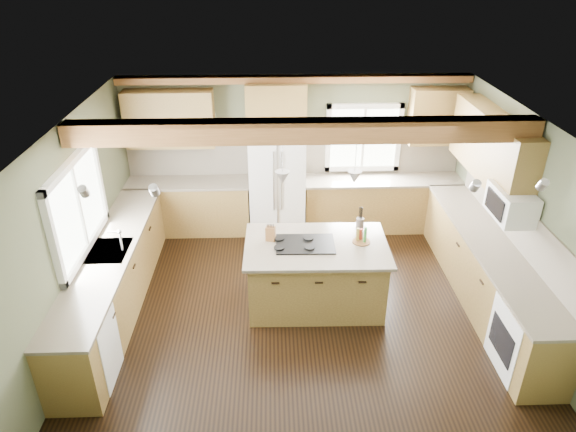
{
  "coord_description": "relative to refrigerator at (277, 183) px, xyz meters",
  "views": [
    {
      "loc": [
        -0.38,
        -5.64,
        4.39
      ],
      "look_at": [
        -0.18,
        0.3,
        1.24
      ],
      "focal_mm": 32.0,
      "sensor_mm": 36.0,
      "label": 1
    }
  ],
  "objects": [
    {
      "name": "refrigerator",
      "position": [
        0.0,
        0.0,
        0.0
      ],
      "size": [
        0.9,
        0.74,
        1.8
      ],
      "primitive_type": "cube",
      "color": "silver",
      "rests_on": "floor"
    },
    {
      "name": "bottle_tray",
      "position": [
        1.08,
        -1.97,
        0.13
      ],
      "size": [
        0.27,
        0.27,
        0.22
      ],
      "primitive_type": null,
      "rotation": [
        0.0,
        0.0,
        -0.13
      ],
      "color": "brown",
      "rests_on": "island_top"
    },
    {
      "name": "cooktop",
      "position": [
        0.34,
        -2.02,
        0.03
      ],
      "size": [
        0.77,
        0.52,
        0.02
      ],
      "primitive_type": "cube",
      "rotation": [
        0.0,
        0.0,
        -0.02
      ],
      "color": "black",
      "rests_on": "island_top"
    },
    {
      "name": "counter_back_right",
      "position": [
        1.79,
        0.08,
        0.0
      ],
      "size": [
        2.66,
        0.64,
        0.04
      ],
      "primitive_type": "cube",
      "color": "#473F34",
      "rests_on": "base_cab_back_right"
    },
    {
      "name": "knife_block",
      "position": [
        -0.11,
        -1.89,
        0.12
      ],
      "size": [
        0.14,
        0.12,
        0.2
      ],
      "primitive_type": "cube",
      "rotation": [
        0.0,
        0.0,
        -0.26
      ],
      "color": "brown",
      "rests_on": "island_top"
    },
    {
      "name": "utensil_crock",
      "position": [
        1.12,
        -1.58,
        0.09
      ],
      "size": [
        0.11,
        0.11,
        0.14
      ],
      "primitive_type": "cylinder",
      "rotation": [
        0.0,
        0.0,
        -0.01
      ],
      "color": "#3F3532",
      "rests_on": "island_top"
    },
    {
      "name": "dishwasher",
      "position": [
        -2.19,
        -3.37,
        -0.47
      ],
      "size": [
        0.6,
        0.6,
        0.84
      ],
      "primitive_type": "cube",
      "color": "white",
      "rests_on": "floor"
    },
    {
      "name": "wall_back",
      "position": [
        0.3,
        0.38,
        0.4
      ],
      "size": [
        5.6,
        0.0,
        5.6
      ],
      "primitive_type": "plane",
      "rotation": [
        1.57,
        0.0,
        0.0
      ],
      "color": "#51563D",
      "rests_on": "ground"
    },
    {
      "name": "oven",
      "position": [
        2.79,
        -3.37,
        -0.47
      ],
      "size": [
        0.6,
        0.72,
        0.84
      ],
      "primitive_type": "cube",
      "color": "white",
      "rests_on": "floor"
    },
    {
      "name": "counter_back_left",
      "position": [
        -1.49,
        0.08,
        0.0
      ],
      "size": [
        2.06,
        0.64,
        0.04
      ],
      "primitive_type": "cube",
      "color": "#473F34",
      "rests_on": "base_cab_back_left"
    },
    {
      "name": "island",
      "position": [
        0.49,
        -2.02,
        -0.46
      ],
      "size": [
        1.78,
        1.1,
        0.88
      ],
      "primitive_type": "cube",
      "rotation": [
        0.0,
        0.0,
        -0.02
      ],
      "color": "brown",
      "rests_on": "floor"
    },
    {
      "name": "upper_cab_right",
      "position": [
        2.92,
        -1.22,
        1.05
      ],
      "size": [
        0.35,
        2.2,
        0.9
      ],
      "primitive_type": "cube",
      "color": "brown",
      "rests_on": "wall_right"
    },
    {
      "name": "pendant_left",
      "position": [
        0.05,
        -2.01,
        0.98
      ],
      "size": [
        0.18,
        0.18,
        0.16
      ],
      "primitive_type": "cone",
      "rotation": [
        3.14,
        0.0,
        0.0
      ],
      "color": "#B2B2B7",
      "rests_on": "ceiling"
    },
    {
      "name": "base_cab_back_left",
      "position": [
        -1.49,
        0.08,
        -0.46
      ],
      "size": [
        2.02,
        0.6,
        0.88
      ],
      "primitive_type": "cube",
      "color": "brown",
      "rests_on": "floor"
    },
    {
      "name": "base_cab_left",
      "position": [
        -2.2,
        -2.07,
        -0.46
      ],
      "size": [
        0.6,
        3.7,
        0.88
      ],
      "primitive_type": "cube",
      "color": "brown",
      "rests_on": "floor"
    },
    {
      "name": "soffit_trim",
      "position": [
        0.3,
        0.28,
        1.64
      ],
      "size": [
        5.55,
        0.2,
        0.1
      ],
      "primitive_type": "cube",
      "color": "brown",
      "rests_on": "ceiling"
    },
    {
      "name": "microwave",
      "position": [
        2.88,
        -2.17,
        0.65
      ],
      "size": [
        0.4,
        0.7,
        0.38
      ],
      "primitive_type": "cube",
      "color": "white",
      "rests_on": "wall_right"
    },
    {
      "name": "counter_right",
      "position": [
        2.8,
        -2.07,
        0.0
      ],
      "size": [
        0.64,
        3.74,
        0.04
      ],
      "primitive_type": "cube",
      "color": "#473F34",
      "rests_on": "base_cab_right"
    },
    {
      "name": "backsplash_right",
      "position": [
        3.08,
        -2.07,
        0.31
      ],
      "size": [
        0.03,
        3.7,
        0.58
      ],
      "primitive_type": "cube",
      "color": "brown",
      "rests_on": "wall_right"
    },
    {
      "name": "faucet",
      "position": [
        -2.02,
        -2.07,
        0.15
      ],
      "size": [
        0.02,
        0.02,
        0.28
      ],
      "primitive_type": "cylinder",
      "color": "#B2B2B7",
      "rests_on": "sink"
    },
    {
      "name": "window_back",
      "position": [
        1.45,
        0.36,
        0.65
      ],
      "size": [
        1.1,
        0.04,
        1.0
      ],
      "primitive_type": "cube",
      "color": "white",
      "rests_on": "wall_back"
    },
    {
      "name": "window_left",
      "position": [
        -2.48,
        -2.07,
        0.65
      ],
      "size": [
        0.04,
        1.6,
        1.05
      ],
      "primitive_type": "cube",
      "color": "white",
      "rests_on": "wall_left"
    },
    {
      "name": "upper_cab_back_corner",
      "position": [
        2.6,
        0.21,
        1.05
      ],
      "size": [
        0.9,
        0.35,
        0.9
      ],
      "primitive_type": "cube",
      "color": "brown",
      "rests_on": "wall_back"
    },
    {
      "name": "backsplash_back",
      "position": [
        0.3,
        0.36,
        0.31
      ],
      "size": [
        5.58,
        0.03,
        0.58
      ],
      "primitive_type": "cube",
      "color": "brown",
      "rests_on": "wall_back"
    },
    {
      "name": "ceiling_beam",
      "position": [
        0.3,
        -2.02,
        1.57
      ],
      "size": [
        5.55,
        0.26,
        0.26
      ],
      "primitive_type": "cube",
      "color": "brown",
      "rests_on": "ceiling"
    },
    {
      "name": "pendant_right",
      "position": [
        0.93,
        -2.03,
        0.98
      ],
      "size": [
        0.18,
        0.18,
        0.16
      ],
      "primitive_type": "cone",
      "rotation": [
        3.14,
        0.0,
        0.0
      ],
      "color": "#B2B2B7",
      "rests_on": "ceiling"
    },
    {
      "name": "upper_cab_back_left",
      "position": [
        -1.69,
        0.21,
        1.05
      ],
      "size": [
        1.4,
        0.35,
        0.9
      ],
      "primitive_type": "cube",
      "color": "brown",
      "rests_on": "wall_back"
    },
    {
      "name": "wall_left",
      "position": [
        -2.5,
        -2.12,
        0.4
      ],
      "size": [
        0.0,
        5.0,
        5.0
      ],
      "primitive_type": "plane",
      "rotation": [
        1.57,
        0.0,
        1.57
      ],
      "color": "#51563D",
      "rests_on": "ground"
    },
    {
      "name": "wall_right",
      "position": [
        3.1,
        -2.12,
        0.4
      ],
      "size": [
        0.0,
        5.0,
        5.0
      ],
      "primitive_type": "plane",
      "rotation": [
        1.57,
        0.0,
        -1.57
      ],
      "color": "#51563D",
      "rests_on": "ground"
    },
    {
      "name": "sink",
      "position": [
        -2.2,
        -2.07,
        0.01
      ],
      "size": [
        0.5,
        0.65,
        0.03
      ],
      "primitive_type": "cube",
      "color": "#262628",
      "rests_on": "counter_left"
    },
    {
      "name": "upper_cab_over_fridge",
      "position": [
        -0.0,
        0.21,
        1.25
      ],
      "size": [
        0.96,
        0.35,
        0.7
      ],
      "primitive_type": "cube",
      "color": "brown",
      "rests_on": "wall_back"
    },
    {
      "name": "floor",
      "position": [
        0.3,
        -2.12,
        -0.9
      ],
      "size": [
        5.6,
        5.6,
        0.0
      ],
      "primitive_type": "plane",
      "color": "black",
      "rests_on": "ground"
    },
    {
      "name": "island_top",
      "position": [
        0.49,
        -2.02,
        0.0
      ],
      "size": [
        1.9,
        1.22,
        0.04
      ],
      "primitive_type": "cube",
      "rotation": [
        0.0,
        0.0,
        -0.02
      ],
      "color": "#473F34",
      "rests_on": "island"
    },
    {
      "name": "base_cab_right",
      "position": [
        2.8,
        -2.07,
        -0.46
      ],
      "size": [
        0.6,
        3.7,
        0.88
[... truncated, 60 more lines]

